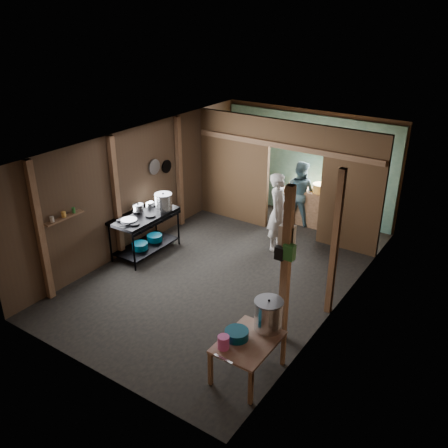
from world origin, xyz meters
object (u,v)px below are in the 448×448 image
Objects in this scene: yellow_tub at (320,188)px; cook at (278,212)px; stock_pot at (268,315)px; pink_bucket at (223,342)px; prep_table at (248,358)px; stove_pot_large at (164,202)px; gas_range at (146,234)px.

yellow_tub is 1.58m from cook.
stock_pot is 0.79m from pink_bucket.
stove_pot_large is (-3.54, 2.38, 0.76)m from prep_table.
cook reaches higher than gas_range.
cook is at bearing -99.81° from yellow_tub.
cook reaches higher than prep_table.
cook is (-1.61, 3.31, 0.03)m from stock_pot.
gas_range is 4.12m from stock_pot.
gas_range reaches higher than prep_table.
gas_range reaches higher than pink_bucket.
cook is at bearing 33.36° from stove_pot_large.
yellow_tub is (2.29, 2.88, -0.11)m from stove_pot_large.
gas_range is 4.16m from yellow_tub.
stock_pot reaches higher than pink_bucket.
cook is (2.02, 1.33, -0.21)m from stove_pot_large.
pink_bucket is (3.51, -2.27, 0.24)m from gas_range.
pink_bucket is at bearing -79.38° from yellow_tub.
yellow_tub is at bearing 53.44° from gas_range.
prep_table is 2.68× the size of stove_pot_large.
prep_table is (3.71, -1.95, -0.15)m from gas_range.
cook is at bearing 108.08° from pink_bucket.
gas_range is 3.07× the size of stock_pot.
gas_range is at bearing 121.84° from cook.
stock_pot is 3.68m from cook.
stove_pot_large is at bearing -128.44° from yellow_tub.
yellow_tub reaches higher than pink_bucket.
prep_table is 2.75× the size of yellow_tub.
stock_pot is at bearing -161.08° from cook.
stove_pot_large reaches higher than yellow_tub.
stock_pot is at bearing 68.02° from pink_bucket.
gas_range is at bearing -111.50° from stove_pot_large.
gas_range is 2.84m from cook.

